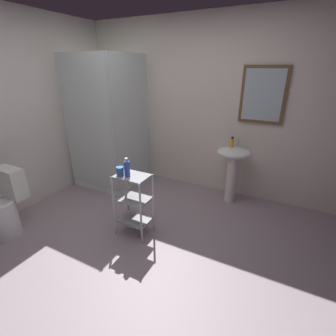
% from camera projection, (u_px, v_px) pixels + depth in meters
% --- Properties ---
extents(ground_plane, '(4.20, 4.20, 0.02)m').
position_uv_depth(ground_plane, '(132.00, 251.00, 2.60)').
color(ground_plane, gray).
extents(wall_back, '(4.20, 0.14, 2.50)m').
position_uv_depth(wall_back, '(199.00, 108.00, 3.63)').
color(wall_back, silver).
rests_on(wall_back, ground_plane).
extents(shower_stall, '(0.92, 0.92, 2.00)m').
position_uv_depth(shower_stall, '(113.00, 157.00, 3.92)').
color(shower_stall, white).
rests_on(shower_stall, ground_plane).
extents(pedestal_sink, '(0.46, 0.37, 0.81)m').
position_uv_depth(pedestal_sink, '(233.00, 164.00, 3.34)').
color(pedestal_sink, white).
rests_on(pedestal_sink, ground_plane).
extents(sink_faucet, '(0.03, 0.03, 0.10)m').
position_uv_depth(sink_faucet, '(237.00, 142.00, 3.33)').
color(sink_faucet, silver).
rests_on(sink_faucet, pedestal_sink).
extents(toilet, '(0.37, 0.49, 0.76)m').
position_uv_depth(toilet, '(3.00, 209.00, 2.77)').
color(toilet, white).
rests_on(toilet, ground_plane).
extents(storage_cart, '(0.38, 0.28, 0.74)m').
position_uv_depth(storage_cart, '(134.00, 200.00, 2.72)').
color(storage_cart, silver).
rests_on(storage_cart, ground_plane).
extents(hand_soap_bottle, '(0.06, 0.06, 0.14)m').
position_uv_depth(hand_soap_bottle, '(232.00, 143.00, 3.28)').
color(hand_soap_bottle, gold).
rests_on(hand_soap_bottle, pedestal_sink).
extents(shampoo_bottle_blue, '(0.06, 0.06, 0.21)m').
position_uv_depth(shampoo_bottle_blue, '(127.00, 168.00, 2.55)').
color(shampoo_bottle_blue, '#324FBC').
rests_on(shampoo_bottle_blue, storage_cart).
extents(rinse_cup, '(0.08, 0.08, 0.10)m').
position_uv_depth(rinse_cup, '(120.00, 171.00, 2.59)').
color(rinse_cup, '#3870B2').
rests_on(rinse_cup, storage_cart).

